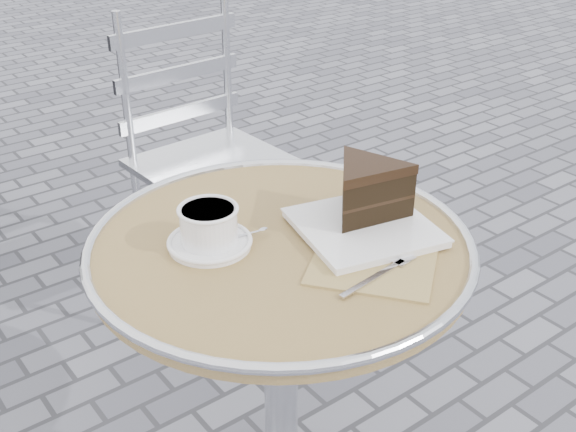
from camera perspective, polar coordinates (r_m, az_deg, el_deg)
cafe_table at (r=1.42m, az=-0.58°, el=-7.77°), size 0.72×0.72×0.74m
cappuccino_set at (r=1.31m, az=-6.19°, el=-1.01°), size 0.18×0.15×0.08m
cake_plate_set at (r=1.36m, az=6.26°, el=1.38°), size 0.36×0.39×0.13m
bistro_chair at (r=2.24m, az=-7.29°, el=7.01°), size 0.45×0.45×0.95m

